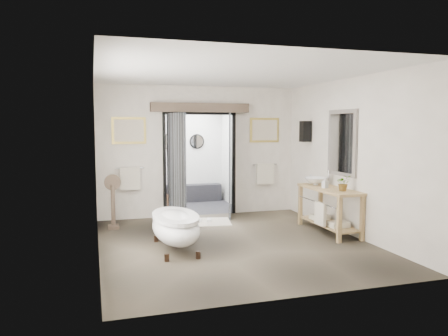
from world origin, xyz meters
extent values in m
plane|color=brown|center=(0.00, 0.00, 0.00)|extent=(5.00, 5.00, 0.00)
cube|color=silver|center=(0.00, -2.50, 1.45)|extent=(4.50, 0.02, 2.90)
cube|color=silver|center=(-2.25, 0.00, 1.45)|extent=(0.02, 5.00, 2.90)
cube|color=silver|center=(2.25, 0.00, 1.45)|extent=(0.02, 5.00, 2.90)
cube|color=silver|center=(-1.52, 2.50, 1.45)|extent=(1.45, 0.02, 2.90)
cube|color=silver|center=(1.52, 2.50, 1.45)|extent=(1.45, 0.02, 2.90)
cube|color=silver|center=(0.00, 2.50, 2.60)|extent=(1.60, 0.02, 0.60)
cube|color=silver|center=(0.00, 0.00, 2.90)|extent=(4.50, 5.00, 0.02)
cube|color=silver|center=(-2.20, -0.60, 1.35)|extent=(0.02, 2.20, 2.70)
cube|color=gray|center=(2.23, 0.23, 1.70)|extent=(0.05, 0.95, 1.25)
cube|color=silver|center=(2.19, 0.23, 1.70)|extent=(0.01, 0.80, 1.10)
cube|color=black|center=(2.13, 1.55, 1.90)|extent=(0.20, 0.20, 0.45)
sphere|color=#FFCC8C|center=(2.13, 1.55, 1.90)|extent=(0.10, 0.10, 0.10)
cube|color=#26262D|center=(0.00, 3.50, 0.01)|extent=(2.20, 2.00, 0.01)
cube|color=silver|center=(0.00, 3.50, 2.50)|extent=(2.20, 2.00, 0.02)
cube|color=white|center=(0.00, 4.50, 1.25)|extent=(2.20, 0.02, 2.50)
cube|color=white|center=(-1.10, 3.50, 1.25)|extent=(0.02, 2.00, 2.50)
cube|color=white|center=(1.10, 3.50, 1.25)|extent=(0.02, 2.00, 2.50)
cube|color=#26262D|center=(0.00, 4.32, 0.23)|extent=(2.00, 0.35, 0.45)
cylinder|color=silver|center=(-0.40, 4.47, 1.60)|extent=(0.40, 0.03, 0.40)
cylinder|color=silver|center=(0.40, 4.47, 1.60)|extent=(0.40, 0.03, 0.40)
cube|color=black|center=(-0.80, 2.50, 1.15)|extent=(0.07, 0.10, 2.30)
cube|color=black|center=(0.80, 2.50, 1.15)|extent=(0.07, 0.10, 2.30)
cube|color=black|center=(0.00, 2.50, 2.30)|extent=(1.67, 0.10, 0.07)
cube|color=black|center=(-0.60, 2.15, 1.15)|extent=(0.28, 0.78, 2.30)
cube|color=black|center=(0.60, 2.15, 1.15)|extent=(0.28, 0.78, 2.30)
cube|color=brown|center=(0.00, 2.40, 2.42)|extent=(2.20, 0.20, 0.20)
cube|color=gold|center=(-1.55, 2.48, 1.92)|extent=(0.72, 0.03, 0.57)
cube|color=beige|center=(-1.55, 2.46, 1.92)|extent=(0.62, 0.01, 0.47)
cube|color=gold|center=(1.55, 2.48, 1.92)|extent=(0.72, 0.03, 0.57)
cube|color=beige|center=(1.55, 2.46, 1.92)|extent=(0.62, 0.01, 0.47)
cylinder|color=silver|center=(-1.55, 2.44, 1.12)|extent=(0.60, 0.02, 0.02)
cube|color=beige|center=(-1.55, 2.42, 0.90)|extent=(0.42, 0.08, 0.48)
cylinder|color=silver|center=(1.55, 2.44, 1.12)|extent=(0.60, 0.02, 0.02)
cube|color=beige|center=(1.55, 2.42, 0.90)|extent=(0.42, 0.08, 0.48)
cylinder|color=#302016|center=(-1.28, -0.69, 0.06)|extent=(0.08, 0.08, 0.12)
cylinder|color=#302016|center=(-0.80, -0.69, 0.06)|extent=(0.08, 0.08, 0.12)
cylinder|color=#302016|center=(-1.28, 0.47, 0.06)|extent=(0.08, 0.08, 0.12)
cylinder|color=#302016|center=(-0.80, 0.47, 0.06)|extent=(0.08, 0.08, 0.12)
ellipsoid|color=white|center=(-1.04, -0.11, 0.37)|extent=(0.73, 1.63, 0.52)
cylinder|color=#302016|center=(-1.04, 0.64, 0.69)|extent=(0.03, 0.03, 0.21)
cube|color=tan|center=(1.75, -0.51, 0.42)|extent=(0.07, 0.07, 0.85)
cube|color=tan|center=(2.21, -0.51, 0.42)|extent=(0.07, 0.07, 0.85)
cube|color=tan|center=(1.75, 0.97, 0.42)|extent=(0.07, 0.07, 0.85)
cube|color=tan|center=(2.21, 0.97, 0.42)|extent=(0.07, 0.07, 0.85)
cube|color=tan|center=(1.98, 0.23, 0.82)|extent=(0.55, 1.60, 0.05)
cube|color=tan|center=(1.98, 0.23, 0.16)|extent=(0.45, 1.50, 0.03)
cylinder|color=silver|center=(1.71, 0.23, 0.60)|extent=(0.02, 1.40, 0.02)
cube|color=beige|center=(1.71, 0.08, 0.40)|extent=(0.06, 0.34, 0.42)
cube|color=beige|center=(1.98, -0.12, 0.23)|extent=(0.35, 0.25, 0.10)
cube|color=beige|center=(1.98, 0.58, 0.23)|extent=(0.35, 0.25, 0.10)
cube|color=brown|center=(-1.95, 1.68, 0.04)|extent=(0.21, 0.21, 0.08)
cylinder|color=brown|center=(-1.95, 1.68, 0.47)|extent=(0.08, 0.08, 0.80)
cylinder|color=silver|center=(-1.95, 1.70, 0.92)|extent=(0.28, 0.02, 0.28)
cylinder|color=brown|center=(-1.95, 1.69, 0.92)|extent=(0.32, 0.01, 0.32)
cube|color=beige|center=(-0.15, 1.73, 0.01)|extent=(1.33, 1.01, 0.01)
cube|color=silver|center=(-0.21, 1.76, 0.04)|extent=(0.17, 0.26, 0.05)
cube|color=silver|center=(0.02, 1.76, 0.04)|extent=(0.17, 0.26, 0.05)
imported|color=white|center=(1.92, 0.66, 0.93)|extent=(0.54, 0.54, 0.15)
imported|color=gray|center=(2.01, -0.19, 1.00)|extent=(0.32, 0.29, 0.29)
imported|color=gray|center=(1.89, 0.25, 0.95)|extent=(0.11, 0.11, 0.20)
imported|color=gray|center=(1.93, 0.89, 0.94)|extent=(0.18, 0.18, 0.19)
camera|label=1|loc=(-2.29, -7.02, 2.02)|focal=35.00mm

